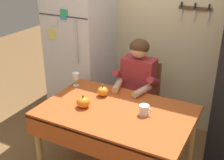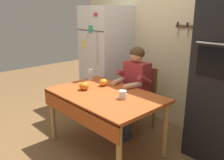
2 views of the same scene
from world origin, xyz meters
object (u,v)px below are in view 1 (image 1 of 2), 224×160
Objects in this scene: seated_person at (136,85)px; pumpkin_large at (83,102)px; refrigerator at (81,52)px; chair_behind_person at (142,97)px; pumpkin_medium at (103,91)px; wine_glass at (76,77)px; coffee_mug at (144,110)px; dining_table at (115,119)px.

pumpkin_large is at bearing -109.34° from seated_person.
refrigerator is 0.98m from chair_behind_person.
wine_glass is at bearing 169.05° from pumpkin_medium.
seated_person is (0.00, -0.19, 0.23)m from chair_behind_person.
seated_person reaches higher than pumpkin_medium.
refrigerator is at bearing 124.01° from pumpkin_large.
seated_person is at bearing -90.00° from chair_behind_person.
pumpkin_medium is at bearing 80.95° from pumpkin_large.
coffee_mug is at bearing 14.68° from pumpkin_large.
seated_person is 0.73m from pumpkin_large.
pumpkin_large is at bearing -165.32° from coffee_mug.
pumpkin_medium is (-0.25, 0.21, 0.13)m from dining_table.
chair_behind_person is 0.75× the size of seated_person.
pumpkin_medium is (-0.51, 0.15, 0.00)m from coffee_mug.
dining_table is 9.10× the size of wine_glass.
dining_table is (0.95, -0.88, -0.24)m from refrigerator.
refrigerator is 1.17m from pumpkin_large.
pumpkin_large is (0.33, -0.36, -0.06)m from wine_glass.
wine_glass is 0.49m from pumpkin_large.
coffee_mug is at bearing 14.01° from dining_table.
pumpkin_medium is (-0.19, -0.58, 0.28)m from chair_behind_person.
refrigerator is 1.94× the size of chair_behind_person.
seated_person is 0.63m from coffee_mug.
pumpkin_medium is at bearing -10.95° from wine_glass.
refrigerator is 14.19× the size of pumpkin_large.
pumpkin_large is at bearing -99.05° from pumpkin_medium.
pumpkin_medium is (0.38, -0.07, -0.06)m from wine_glass.
coffee_mug is (0.32, -0.54, 0.05)m from seated_person.
chair_behind_person is 0.29m from seated_person.
chair_behind_person is 0.84m from wine_glass.
coffee_mug is (1.21, -0.82, -0.11)m from refrigerator.
wine_glass is (-0.63, 0.28, 0.19)m from dining_table.
coffee_mug is (0.32, -0.73, 0.27)m from chair_behind_person.
pumpkin_medium is at bearing 140.22° from dining_table.
refrigerator is at bearing 162.60° from seated_person.
wine_glass is at bearing 166.15° from coffee_mug.
refrigerator is 14.97× the size of pumpkin_medium.
dining_table is 0.61m from seated_person.
wine_glass is at bearing -61.82° from refrigerator.
chair_behind_person reaches higher than wine_glass.
pumpkin_large is at bearing -164.74° from dining_table.
seated_person is 8.09× the size of wine_glass.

